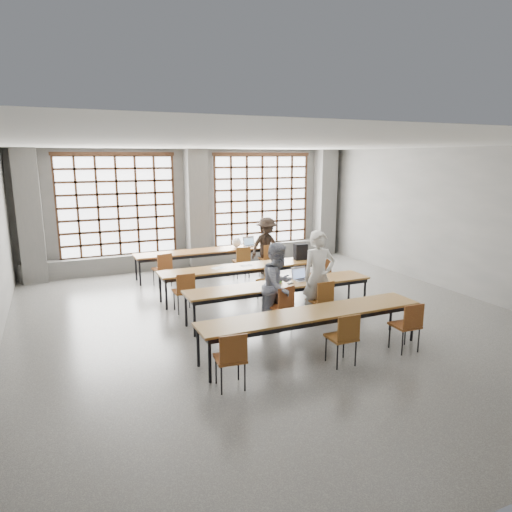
{
  "coord_description": "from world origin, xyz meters",
  "views": [
    {
      "loc": [
        -3.94,
        -7.94,
        3.27
      ],
      "look_at": [
        -0.21,
        0.4,
        1.28
      ],
      "focal_mm": 32.0,
      "sensor_mm": 36.0,
      "label": 1
    }
  ],
  "objects_px": {
    "chair_mid_centre": "(269,278)",
    "student_male": "(319,277)",
    "chair_back_right": "(269,256)",
    "desk_row_d": "(313,316)",
    "desk_row_a": "(207,252)",
    "chair_back_mid": "(242,259)",
    "student_back": "(267,246)",
    "chair_front_left": "(282,303)",
    "green_box": "(276,281)",
    "chair_near_left": "(231,355)",
    "student_female": "(278,286)",
    "red_pouch": "(230,355)",
    "desk_row_b": "(243,269)",
    "chair_back_left": "(163,266)",
    "backpack": "(301,252)",
    "plastic_bag": "(236,242)",
    "chair_mid_left": "(185,288)",
    "desk_row_c": "(280,287)",
    "phone": "(290,283)",
    "chair_mid_right": "(321,272)",
    "laptop_front": "(301,277)",
    "chair_near_right": "(408,322)",
    "mouse": "(321,278)",
    "chair_near_mid": "(344,334)",
    "laptop_back": "(250,244)"
  },
  "relations": [
    {
      "from": "desk_row_a",
      "to": "student_male",
      "type": "bearing_deg",
      "value": -78.42
    },
    {
      "from": "desk_row_d",
      "to": "desk_row_a",
      "type": "bearing_deg",
      "value": 90.0
    },
    {
      "from": "desk_row_a",
      "to": "chair_near_left",
      "type": "xyz_separation_m",
      "value": [
        -1.71,
        -6.3,
        -0.13
      ]
    },
    {
      "from": "chair_mid_centre",
      "to": "backpack",
      "type": "distance_m",
      "value": 1.43
    },
    {
      "from": "chair_mid_centre",
      "to": "laptop_front",
      "type": "height_order",
      "value": "laptop_front"
    },
    {
      "from": "chair_near_right",
      "to": "desk_row_d",
      "type": "bearing_deg",
      "value": 157.2
    },
    {
      "from": "chair_mid_right",
      "to": "backpack",
      "type": "height_order",
      "value": "backpack"
    },
    {
      "from": "chair_back_mid",
      "to": "student_back",
      "type": "height_order",
      "value": "student_back"
    },
    {
      "from": "desk_row_b",
      "to": "backpack",
      "type": "bearing_deg",
      "value": 1.79
    },
    {
      "from": "chair_mid_centre",
      "to": "green_box",
      "type": "distance_m",
      "value": 1.11
    },
    {
      "from": "chair_mid_left",
      "to": "mouse",
      "type": "relative_size",
      "value": 8.98
    },
    {
      "from": "desk_row_b",
      "to": "chair_mid_centre",
      "type": "height_order",
      "value": "chair_mid_centre"
    },
    {
      "from": "desk_row_b",
      "to": "chair_front_left",
      "type": "relative_size",
      "value": 4.55
    },
    {
      "from": "desk_row_a",
      "to": "student_male",
      "type": "xyz_separation_m",
      "value": [
        0.9,
        -4.39,
        0.26
      ]
    },
    {
      "from": "desk_row_a",
      "to": "student_back",
      "type": "bearing_deg",
      "value": -17.35
    },
    {
      "from": "chair_mid_centre",
      "to": "student_male",
      "type": "xyz_separation_m",
      "value": [
        0.31,
        -1.61,
        0.39
      ]
    },
    {
      "from": "desk_row_d",
      "to": "student_female",
      "type": "relative_size",
      "value": 2.36
    },
    {
      "from": "student_back",
      "to": "green_box",
      "type": "bearing_deg",
      "value": -123.6
    },
    {
      "from": "chair_back_right",
      "to": "chair_mid_centre",
      "type": "height_order",
      "value": "same"
    },
    {
      "from": "chair_back_mid",
      "to": "student_female",
      "type": "relative_size",
      "value": 0.52
    },
    {
      "from": "chair_near_left",
      "to": "chair_near_mid",
      "type": "xyz_separation_m",
      "value": [
        1.91,
        -0.0,
        0.0
      ]
    },
    {
      "from": "chair_back_mid",
      "to": "chair_mid_left",
      "type": "distance_m",
      "value": 3.09
    },
    {
      "from": "chair_near_right",
      "to": "phone",
      "type": "bearing_deg",
      "value": 113.73
    },
    {
      "from": "desk_row_c",
      "to": "phone",
      "type": "distance_m",
      "value": 0.22
    },
    {
      "from": "green_box",
      "to": "desk_row_b",
      "type": "bearing_deg",
      "value": 92.41
    },
    {
      "from": "chair_mid_left",
      "to": "chair_front_left",
      "type": "bearing_deg",
      "value": -50.28
    },
    {
      "from": "student_male",
      "to": "chair_back_right",
      "type": "bearing_deg",
      "value": 86.33
    },
    {
      "from": "chair_back_right",
      "to": "plastic_bag",
      "type": "bearing_deg",
      "value": 135.81
    },
    {
      "from": "chair_mid_centre",
      "to": "red_pouch",
      "type": "relative_size",
      "value": 4.4
    },
    {
      "from": "chair_mid_centre",
      "to": "chair_back_left",
      "type": "bearing_deg",
      "value": 132.43
    },
    {
      "from": "chair_mid_left",
      "to": "chair_near_right",
      "type": "height_order",
      "value": "same"
    },
    {
      "from": "desk_row_c",
      "to": "green_box",
      "type": "bearing_deg",
      "value": 122.01
    },
    {
      "from": "mouse",
      "to": "backpack",
      "type": "xyz_separation_m",
      "value": [
        0.53,
        1.8,
        0.18
      ]
    },
    {
      "from": "chair_mid_left",
      "to": "chair_mid_right",
      "type": "xyz_separation_m",
      "value": [
        3.4,
        0.0,
        0.0
      ]
    },
    {
      "from": "chair_mid_right",
      "to": "phone",
      "type": "distance_m",
      "value": 1.94
    },
    {
      "from": "chair_mid_right",
      "to": "laptop_back",
      "type": "height_order",
      "value": "laptop_back"
    },
    {
      "from": "laptop_back",
      "to": "backpack",
      "type": "distance_m",
      "value": 2.26
    },
    {
      "from": "backpack",
      "to": "plastic_bag",
      "type": "distance_m",
      "value": 2.33
    },
    {
      "from": "chair_back_left",
      "to": "chair_front_left",
      "type": "xyz_separation_m",
      "value": [
        1.4,
        -3.89,
        0.0
      ]
    },
    {
      "from": "desk_row_b",
      "to": "chair_back_left",
      "type": "bearing_deg",
      "value": 135.68
    },
    {
      "from": "chair_front_left",
      "to": "chair_near_right",
      "type": "relative_size",
      "value": 1.0
    },
    {
      "from": "student_back",
      "to": "backpack",
      "type": "distance_m",
      "value": 1.62
    },
    {
      "from": "chair_back_right",
      "to": "student_back",
      "type": "distance_m",
      "value": 0.3
    },
    {
      "from": "chair_front_left",
      "to": "green_box",
      "type": "relative_size",
      "value": 3.52
    },
    {
      "from": "chair_back_right",
      "to": "chair_back_left",
      "type": "bearing_deg",
      "value": 179.97
    },
    {
      "from": "desk_row_a",
      "to": "student_female",
      "type": "xyz_separation_m",
      "value": [
        -0.0,
        -4.39,
        0.18
      ]
    },
    {
      "from": "chair_back_left",
      "to": "chair_near_mid",
      "type": "relative_size",
      "value": 1.0
    },
    {
      "from": "chair_front_left",
      "to": "student_female",
      "type": "bearing_deg",
      "value": 98.82
    },
    {
      "from": "chair_front_left",
      "to": "backpack",
      "type": "relative_size",
      "value": 2.2
    },
    {
      "from": "backpack",
      "to": "chair_front_left",
      "type": "bearing_deg",
      "value": -121.01
    }
  ]
}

